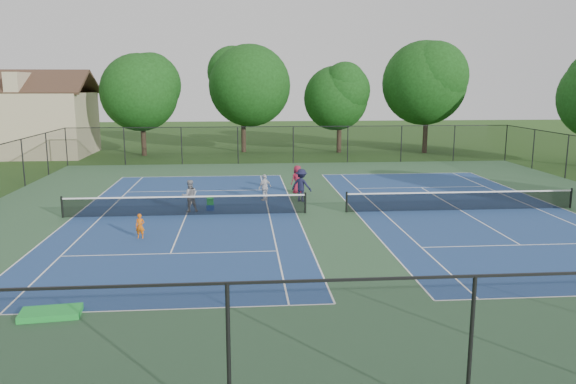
{
  "coord_description": "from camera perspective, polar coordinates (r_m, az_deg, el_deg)",
  "views": [
    {
      "loc": [
        -4.21,
        -27.41,
        6.45
      ],
      "look_at": [
        -2.01,
        -1.0,
        1.3
      ],
      "focal_mm": 35.0,
      "sensor_mm": 36.0,
      "label": 1
    }
  ],
  "objects": [
    {
      "name": "child_player",
      "position": [
        24.49,
        -14.8,
        -3.37
      ],
      "size": [
        0.4,
        0.28,
        1.06
      ],
      "primitive_type": "imported",
      "rotation": [
        0.0,
        0.0,
        -0.08
      ],
      "color": "orange",
      "rests_on": "ground"
    },
    {
      "name": "bystander_a",
      "position": [
        31.24,
        -2.36,
        0.46
      ],
      "size": [
        0.91,
        0.82,
        1.48
      ],
      "primitive_type": "imported",
      "rotation": [
        0.0,
        0.0,
        3.81
      ],
      "color": "silver",
      "rests_on": "ground"
    },
    {
      "name": "ball_crate",
      "position": [
        29.23,
        -7.9,
        -1.56
      ],
      "size": [
        0.38,
        0.32,
        0.3
      ],
      "primitive_type": "cube",
      "rotation": [
        0.0,
        0.0,
        -0.0
      ],
      "color": "navy",
      "rests_on": "ground"
    },
    {
      "name": "tennis_court_left",
      "position": [
        28.28,
        -10.31,
        -2.17
      ],
      "size": [
        12.0,
        23.83,
        1.07
      ],
      "color": "navy",
      "rests_on": "ground"
    },
    {
      "name": "ground",
      "position": [
        28.47,
        3.87,
        -2.12
      ],
      "size": [
        140.0,
        140.0,
        0.0
      ],
      "primitive_type": "plane",
      "color": "#234716",
      "rests_on": "ground"
    },
    {
      "name": "tennis_court_right",
      "position": [
        30.29,
        17.09,
        -1.6
      ],
      "size": [
        12.0,
        23.83,
        1.07
      ],
      "color": "navy",
      "rests_on": "ground"
    },
    {
      "name": "ball_hopper",
      "position": [
        29.15,
        -7.92,
        -0.88
      ],
      "size": [
        0.36,
        0.3,
        0.41
      ],
      "primitive_type": "cube",
      "rotation": [
        0.0,
        0.0,
        0.07
      ],
      "color": "green",
      "rests_on": "ball_crate"
    },
    {
      "name": "bystander_b",
      "position": [
        30.99,
        1.37,
        0.69
      ],
      "size": [
        1.35,
        1.19,
        1.82
      ],
      "primitive_type": "imported",
      "rotation": [
        0.0,
        0.0,
        2.59
      ],
      "color": "#171833",
      "rests_on": "ground"
    },
    {
      "name": "tree_back_a",
      "position": [
        52.16,
        -14.7,
        10.19
      ],
      "size": [
        6.8,
        6.8,
        9.15
      ],
      "color": "#2D2116",
      "rests_on": "ground"
    },
    {
      "name": "clapboard_house",
      "position": [
        55.78,
        -24.61,
        6.56
      ],
      "size": [
        10.8,
        8.1,
        7.65
      ],
      "color": "tan",
      "rests_on": "ground"
    },
    {
      "name": "perimeter_fence",
      "position": [
        28.15,
        3.91,
        1.06
      ],
      "size": [
        36.08,
        36.08,
        3.02
      ],
      "color": "black",
      "rests_on": "ground"
    },
    {
      "name": "court_pad",
      "position": [
        28.47,
        3.87,
        -2.11
      ],
      "size": [
        36.0,
        36.0,
        0.01
      ],
      "primitive_type": "cube",
      "color": "#2D502D",
      "rests_on": "ground"
    },
    {
      "name": "tree_back_d",
      "position": [
        54.22,
        14.01,
        11.08
      ],
      "size": [
        7.8,
        7.8,
        10.37
      ],
      "color": "#2D2116",
      "rests_on": "ground"
    },
    {
      "name": "instructor",
      "position": [
        28.89,
        -9.96,
        -0.4
      ],
      "size": [
        0.93,
        0.81,
        1.65
      ],
      "primitive_type": "imported",
      "rotation": [
        0.0,
        0.0,
        3.39
      ],
      "color": "gray",
      "rests_on": "ground"
    },
    {
      "name": "tree_back_c",
      "position": [
        53.22,
        5.28,
        9.91
      ],
      "size": [
        6.0,
        6.0,
        8.4
      ],
      "color": "#2D2116",
      "rests_on": "ground"
    },
    {
      "name": "bystander_c",
      "position": [
        33.39,
        0.96,
        1.3
      ],
      "size": [
        0.96,
        0.86,
        1.66
      ],
      "primitive_type": "imported",
      "rotation": [
        0.0,
        0.0,
        3.66
      ],
      "color": "maroon",
      "rests_on": "ground"
    },
    {
      "name": "green_tarp",
      "position": [
        17.45,
        -22.97,
        -11.27
      ],
      "size": [
        1.72,
        1.03,
        0.18
      ],
      "primitive_type": "cube",
      "rotation": [
        0.0,
        0.0,
        0.12
      ],
      "color": "green",
      "rests_on": "ground"
    },
    {
      "name": "tree_back_b",
      "position": [
        53.41,
        -4.62,
        11.12
      ],
      "size": [
        7.6,
        7.6,
        10.03
      ],
      "color": "#2D2116",
      "rests_on": "ground"
    }
  ]
}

